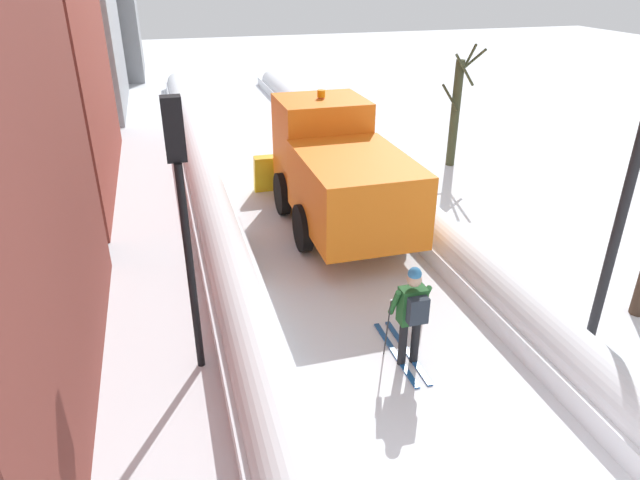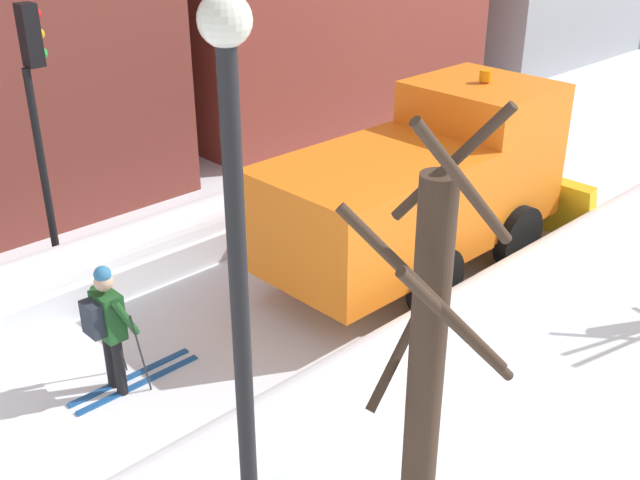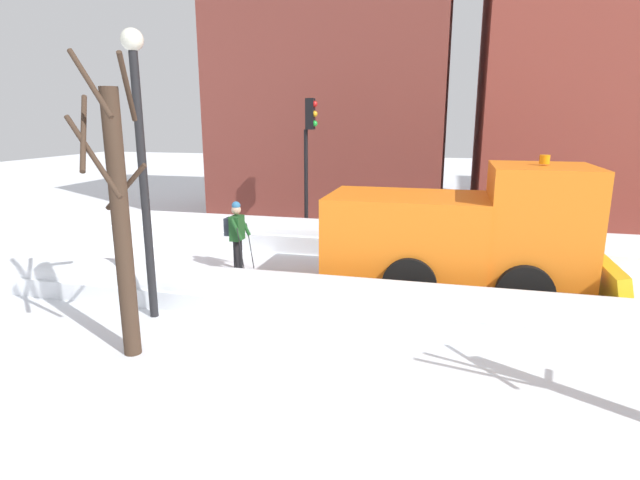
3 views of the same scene
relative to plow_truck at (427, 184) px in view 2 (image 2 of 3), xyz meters
The scene contains 8 objects.
ground_plane 1.75m from the plow_truck, 125.37° to the left, with size 80.00×80.00×0.00m, color white.
snowbank_left 3.27m from the plow_truck, 165.66° to the left, with size 1.10×36.00×0.95m.
snowbank_right 2.36m from the plow_truck, 21.86° to the left, with size 1.10×36.00×0.90m.
plow_truck is the anchor object (origin of this frame).
skier 5.63m from the plow_truck, 95.03° to the right, with size 0.62×1.80×1.81m.
traffic_light_pole 6.18m from the plow_truck, 129.61° to the right, with size 0.28×0.42×4.39m.
street_lamp 6.86m from the plow_truck, 65.22° to the right, with size 0.40×0.40×5.36m.
bare_tree_near 6.99m from the plow_truck, 51.52° to the right, with size 1.21×1.14×4.82m.
Camera 2 is at (7.76, -0.08, 6.13)m, focal length 43.18 mm.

